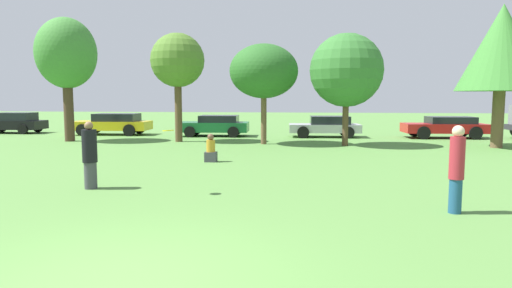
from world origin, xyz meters
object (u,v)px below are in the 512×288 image
(parked_car_red, at_px, (446,126))
(parked_car_black, at_px, (13,123))
(parked_car_green, at_px, (215,125))
(parked_car_yellow, at_px, (113,123))
(bystander_sitting, at_px, (211,150))
(frisbee, at_px, (168,131))
(person_catcher, at_px, (457,168))
(tree_0, at_px, (66,54))
(parked_car_silver, at_px, (326,126))
(tree_1, at_px, (178,61))
(person_thrower, at_px, (90,155))
(tree_4, at_px, (502,48))
(tree_3, at_px, (346,71))
(tree_2, at_px, (264,71))

(parked_car_red, bearing_deg, parked_car_black, -3.64)
(parked_car_red, bearing_deg, parked_car_green, -1.75)
(parked_car_yellow, bearing_deg, parked_car_green, 175.37)
(bystander_sitting, distance_m, parked_car_yellow, 13.25)
(frisbee, bearing_deg, bystander_sitting, 91.78)
(person_catcher, xyz_separation_m, parked_car_green, (-8.21, 16.41, -0.26))
(person_catcher, distance_m, tree_0, 19.94)
(person_catcher, height_order, parked_car_silver, person_catcher)
(bystander_sitting, bearing_deg, tree_1, 114.90)
(parked_car_yellow, bearing_deg, person_thrower, 109.69)
(bystander_sitting, bearing_deg, person_thrower, -112.17)
(parked_car_black, relative_size, parked_car_green, 0.98)
(tree_1, height_order, parked_car_red, tree_1)
(person_thrower, relative_size, tree_0, 0.27)
(person_thrower, distance_m, tree_4, 17.72)
(tree_1, bearing_deg, person_thrower, -84.28)
(tree_0, height_order, parked_car_yellow, tree_0)
(parked_car_black, xyz_separation_m, parked_car_red, (25.98, -0.41, -0.01))
(person_thrower, distance_m, parked_car_red, 19.97)
(tree_0, bearing_deg, parked_car_yellow, 82.41)
(person_thrower, height_order, parked_car_yellow, person_thrower)
(person_thrower, xyz_separation_m, tree_4, (13.76, 10.58, 3.55))
(bystander_sitting, xyz_separation_m, tree_3, (5.11, 5.81, 3.06))
(person_thrower, height_order, parked_car_red, person_thrower)
(tree_3, bearing_deg, person_catcher, -84.63)
(bystander_sitting, xyz_separation_m, tree_4, (11.79, 5.73, 3.97))
(person_thrower, xyz_separation_m, frisbee, (2.14, -0.41, 0.66))
(tree_1, distance_m, parked_car_red, 14.93)
(tree_2, distance_m, parked_car_green, 5.90)
(parked_car_yellow, bearing_deg, person_catcher, 128.36)
(frisbee, bearing_deg, person_thrower, 169.06)
(tree_3, distance_m, parked_car_green, 8.77)
(tree_3, bearing_deg, tree_4, -0.64)
(parked_car_black, height_order, parked_car_green, parked_car_black)
(frisbee, height_order, bystander_sitting, frisbee)
(tree_2, height_order, tree_3, tree_3)
(tree_4, height_order, parked_car_silver, tree_4)
(person_catcher, bearing_deg, tree_3, -74.89)
(parked_car_black, bearing_deg, tree_2, 161.23)
(person_thrower, xyz_separation_m, bystander_sitting, (1.98, 4.85, -0.42))
(parked_car_yellow, xyz_separation_m, parked_car_silver, (12.67, -0.11, -0.05))
(parked_car_green, bearing_deg, tree_3, 145.67)
(frisbee, height_order, tree_2, tree_2)
(parked_car_yellow, bearing_deg, frisbee, 115.58)
(parked_car_yellow, xyz_separation_m, parked_car_red, (19.21, 0.02, -0.03))
(parked_car_yellow, bearing_deg, bystander_sitting, 125.81)
(bystander_sitting, distance_m, parked_car_silver, 11.16)
(person_catcher, height_order, parked_car_red, person_catcher)
(parked_car_green, bearing_deg, tree_2, 125.81)
(frisbee, bearing_deg, person_catcher, -9.31)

